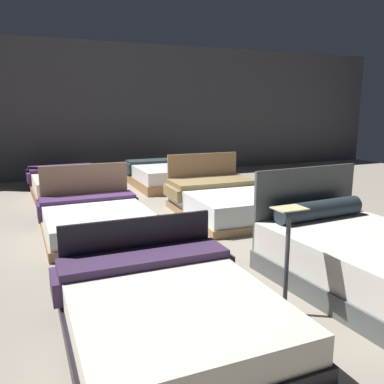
% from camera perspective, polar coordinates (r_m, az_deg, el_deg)
% --- Properties ---
extents(ground_plane, '(18.00, 18.00, 0.02)m').
position_cam_1_polar(ground_plane, '(6.59, -3.71, -4.45)').
color(ground_plane, gray).
extents(showroom_back_wall, '(18.00, 0.06, 3.50)m').
position_cam_1_polar(showroom_back_wall, '(11.14, -12.70, 11.18)').
color(showroom_back_wall, '#47474C').
rests_on(showroom_back_wall, ground_plane).
extents(bed_0, '(1.74, 2.01, 0.77)m').
position_cam_1_polar(bed_0, '(3.46, -3.28, -16.43)').
color(bed_0, black).
rests_on(bed_0, ground_plane).
extents(bed_1, '(1.71, 2.12, 1.14)m').
position_cam_1_polar(bed_1, '(4.64, 23.36, -8.70)').
color(bed_1, '#4E5452').
rests_on(bed_1, ground_plane).
extents(bed_2, '(1.57, 1.96, 0.92)m').
position_cam_1_polar(bed_2, '(6.20, -13.38, -3.79)').
color(bed_2, '#937153').
rests_on(bed_2, ground_plane).
extents(bed_3, '(1.64, 2.21, 0.97)m').
position_cam_1_polar(bed_3, '(7.00, 4.66, -1.30)').
color(bed_3, '#96724F').
rests_on(bed_3, ground_plane).
extents(bed_4, '(1.57, 2.21, 0.51)m').
position_cam_1_polar(bed_4, '(9.14, -17.17, 1.22)').
color(bed_4, brown).
rests_on(bed_4, ground_plane).
extents(bed_5, '(1.73, 2.01, 0.55)m').
position_cam_1_polar(bed_5, '(9.60, -3.27, 2.35)').
color(bed_5, '#956D48').
rests_on(bed_5, ground_plane).
extents(price_sign, '(0.28, 0.24, 1.00)m').
position_cam_1_polar(price_sign, '(3.78, 13.12, -11.23)').
color(price_sign, '#3F3F44').
rests_on(price_sign, ground_plane).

